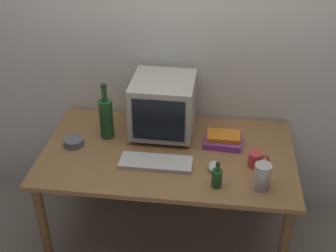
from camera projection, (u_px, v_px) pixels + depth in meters
ground_plane at (168, 237)px, 3.05m from camera, size 6.00×6.00×0.00m
back_wall at (178, 40)px, 2.80m from camera, size 4.00×0.08×2.50m
desk at (168, 162)px, 2.70m from camera, size 1.51×0.86×0.73m
crt_monitor at (163, 106)px, 2.74m from camera, size 0.38×0.39×0.37m
keyboard at (156, 162)px, 2.54m from camera, size 0.42×0.15×0.02m
computer_mouse at (213, 167)px, 2.50m from camera, size 0.07×0.10×0.04m
bottle_tall at (106, 117)px, 2.73m from camera, size 0.09×0.09×0.37m
bottle_short at (217, 177)px, 2.35m from camera, size 0.06×0.06×0.16m
book_stack at (223, 140)px, 2.71m from camera, size 0.24×0.17×0.07m
mug at (256, 159)px, 2.51m from camera, size 0.12×0.08×0.09m
cd_spindle at (74, 142)px, 2.70m from camera, size 0.12×0.12×0.04m
metal_canister at (262, 176)px, 2.34m from camera, size 0.09×0.09×0.15m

